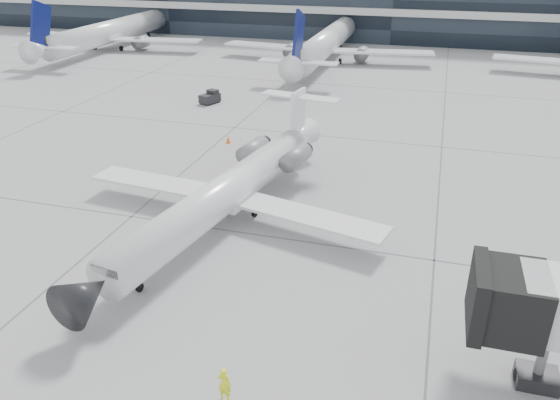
% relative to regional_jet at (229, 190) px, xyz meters
% --- Properties ---
extents(ground, '(220.00, 220.00, 0.00)m').
position_rel_regional_jet_xyz_m(ground, '(3.44, -1.59, -2.14)').
color(ground, gray).
rests_on(ground, ground).
extents(terminal, '(170.00, 22.00, 10.00)m').
position_rel_regional_jet_xyz_m(terminal, '(3.44, 80.41, 2.86)').
color(terminal, black).
rests_on(terminal, ground).
extents(bg_jet_left, '(32.00, 40.00, 9.60)m').
position_rel_regional_jet_xyz_m(bg_jet_left, '(-41.56, 53.41, -2.14)').
color(bg_jet_left, white).
rests_on(bg_jet_left, ground).
extents(bg_jet_center, '(32.00, 40.00, 9.60)m').
position_rel_regional_jet_xyz_m(bg_jet_center, '(-4.56, 53.41, -2.14)').
color(bg_jet_center, white).
rests_on(bg_jet_center, ground).
extents(regional_jet, '(21.70, 27.06, 6.27)m').
position_rel_regional_jet_xyz_m(regional_jet, '(0.00, 0.00, 0.00)').
color(regional_jet, white).
rests_on(regional_jet, ground).
extents(ramp_worker, '(0.62, 0.43, 1.62)m').
position_rel_regional_jet_xyz_m(ramp_worker, '(5.53, -15.01, -1.33)').
color(ramp_worker, '#EAFF1A').
rests_on(ramp_worker, ground).
extents(traffic_cone, '(0.51, 0.51, 0.64)m').
position_rel_regional_jet_xyz_m(traffic_cone, '(-5.56, 14.09, -1.84)').
color(traffic_cone, orange).
rests_on(traffic_cone, ground).
extents(far_tug, '(2.12, 2.64, 1.46)m').
position_rel_regional_jet_xyz_m(far_tug, '(-12.37, 26.07, -1.48)').
color(far_tug, black).
rests_on(far_tug, ground).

